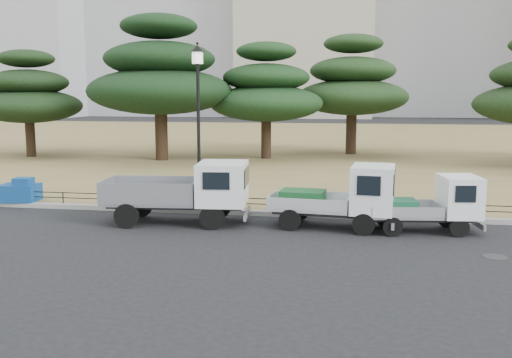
% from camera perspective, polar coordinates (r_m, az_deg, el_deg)
% --- Properties ---
extents(ground, '(220.00, 220.00, 0.00)m').
position_cam_1_polar(ground, '(16.28, -1.17, -5.56)').
color(ground, black).
extents(lawn, '(120.00, 56.00, 0.15)m').
position_cam_1_polar(lawn, '(46.37, 5.89, 3.69)').
color(lawn, olive).
rests_on(lawn, ground).
extents(curb, '(120.00, 0.25, 0.16)m').
position_cam_1_polar(curb, '(18.76, 0.30, -3.42)').
color(curb, gray).
rests_on(curb, ground).
extents(truck_large, '(4.50, 2.11, 1.90)m').
position_cam_1_polar(truck_large, '(17.61, -7.11, -1.04)').
color(truck_large, black).
rests_on(truck_large, ground).
extents(truck_kei_front, '(3.73, 1.88, 1.91)m').
position_cam_1_polar(truck_kei_front, '(17.02, 8.58, -1.77)').
color(truck_kei_front, black).
rests_on(truck_kei_front, ground).
extents(truck_kei_rear, '(3.26, 1.70, 1.63)m').
position_cam_1_polar(truck_kei_rear, '(17.20, 17.17, -2.41)').
color(truck_kei_rear, black).
rests_on(truck_kei_rear, ground).
extents(street_lamp, '(0.48, 0.48, 5.39)m').
position_cam_1_polar(street_lamp, '(19.09, -5.81, 7.97)').
color(street_lamp, black).
rests_on(street_lamp, lawn).
extents(pipe_fence, '(38.00, 0.04, 0.40)m').
position_cam_1_polar(pipe_fence, '(18.84, 0.38, -2.26)').
color(pipe_fence, black).
rests_on(pipe_fence, lawn).
extents(tarp_pile, '(1.38, 1.06, 0.87)m').
position_cam_1_polar(tarp_pile, '(22.07, -22.54, -1.17)').
color(tarp_pile, navy).
rests_on(tarp_pile, lawn).
extents(manhole, '(0.60, 0.60, 0.01)m').
position_cam_1_polar(manhole, '(15.27, 22.83, -7.19)').
color(manhole, '#2D2D30').
rests_on(manhole, ground).
extents(pine_west_far, '(6.35, 6.35, 6.42)m').
position_cam_1_polar(pine_west_far, '(37.29, -21.84, 7.77)').
color(pine_west_far, black).
rests_on(pine_west_far, lawn).
extents(pine_west_near, '(8.24, 8.24, 8.24)m').
position_cam_1_polar(pine_west_near, '(33.32, -9.58, 10.04)').
color(pine_west_near, black).
rests_on(pine_west_near, lawn).
extents(pine_center_left, '(6.68, 6.68, 6.79)m').
position_cam_1_polar(pine_center_left, '(33.79, 1.03, 8.73)').
color(pine_center_left, black).
rests_on(pine_center_left, lawn).
extents(pine_center_right, '(7.05, 7.05, 7.48)m').
position_cam_1_polar(pine_center_right, '(36.74, 9.61, 9.23)').
color(pine_center_right, black).
rests_on(pine_center_right, lawn).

